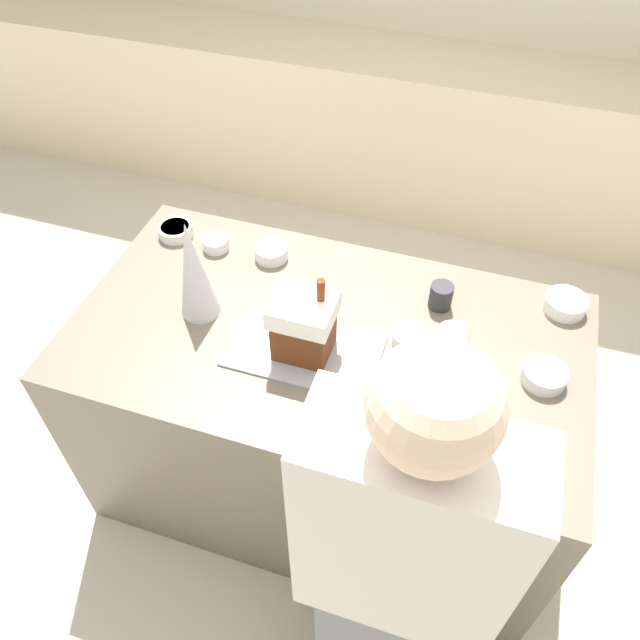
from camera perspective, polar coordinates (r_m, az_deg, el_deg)
ground_plane at (r=2.71m, az=0.47°, el=-13.91°), size 12.00×12.00×0.00m
back_cabinet_block at (r=3.85m, az=10.20°, el=16.23°), size 6.00×0.60×0.90m
kitchen_island at (r=2.34m, az=0.54°, el=-8.60°), size 1.65×0.91×0.89m
baking_tray at (r=1.94m, az=-1.44°, el=-2.78°), size 0.47×0.27×0.01m
gingerbread_house at (r=1.86m, az=-1.50°, el=-0.47°), size 0.18×0.16×0.28m
decorative_tree at (r=1.98m, az=-11.50°, el=4.53°), size 0.13×0.13×0.36m
candy_bowl_front_corner at (r=2.24m, az=-4.48°, el=6.24°), size 0.12×0.12×0.05m
candy_bowl_far_right at (r=2.40m, az=-13.07°, el=8.01°), size 0.13×0.13×0.04m
candy_bowl_behind_tray at (r=1.97m, az=19.83°, el=-4.73°), size 0.13×0.13×0.05m
candy_bowl_far_left at (r=2.31m, az=-9.52°, el=6.97°), size 0.09×0.09×0.04m
candy_bowl_near_tray_right at (r=2.20m, az=21.55°, el=1.42°), size 0.14×0.14×0.05m
candy_bowl_near_tray_left at (r=1.96m, az=8.21°, el=-1.67°), size 0.11×0.11×0.05m
mug at (r=2.09m, az=11.00°, el=2.17°), size 0.08×0.08×0.09m
person at (r=1.61m, az=6.90°, el=-22.45°), size 0.44×0.55×1.69m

